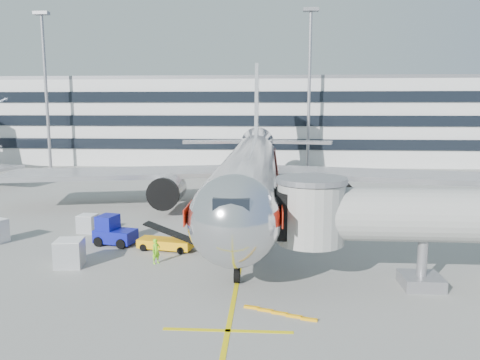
# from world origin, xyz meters

# --- Properties ---
(ground) EXTENTS (180.00, 180.00, 0.00)m
(ground) POSITION_xyz_m (0.00, 0.00, 0.00)
(ground) COLOR gray
(ground) RESTS_ON ground
(lead_in_line) EXTENTS (0.25, 70.00, 0.01)m
(lead_in_line) POSITION_xyz_m (0.00, 10.00, 0.01)
(lead_in_line) COLOR #DBC50B
(lead_in_line) RESTS_ON ground
(stop_bar) EXTENTS (6.00, 0.25, 0.01)m
(stop_bar) POSITION_xyz_m (0.00, -14.00, 0.01)
(stop_bar) COLOR #DBC50B
(stop_bar) RESTS_ON ground
(main_jet) EXTENTS (50.95, 48.70, 16.06)m
(main_jet) POSITION_xyz_m (0.00, 11.72, 4.23)
(main_jet) COLOR silver
(main_jet) RESTS_ON ground
(jet_bridge) EXTENTS (17.80, 4.50, 7.00)m
(jet_bridge) POSITION_xyz_m (12.18, -8.00, 3.87)
(jet_bridge) COLOR silver
(jet_bridge) RESTS_ON ground
(terminal) EXTENTS (150.00, 24.25, 15.60)m
(terminal) POSITION_xyz_m (0.00, 57.95, 7.80)
(terminal) COLOR silver
(terminal) RESTS_ON ground
(light_mast_west) EXTENTS (2.40, 1.20, 25.45)m
(light_mast_west) POSITION_xyz_m (-35.00, 42.00, 14.88)
(light_mast_west) COLOR gray
(light_mast_west) RESTS_ON ground
(light_mast_centre) EXTENTS (2.40, 1.20, 25.45)m
(light_mast_centre) POSITION_xyz_m (8.00, 42.00, 14.88)
(light_mast_centre) COLOR gray
(light_mast_centre) RESTS_ON ground
(belt_loader) EXTENTS (4.21, 2.12, 1.96)m
(belt_loader) POSITION_xyz_m (-5.57, -1.96, 0.56)
(belt_loader) COLOR #F9A80A
(belt_loader) RESTS_ON ground
(baggage_tug) EXTENTS (3.24, 2.44, 2.20)m
(baggage_tug) POSITION_xyz_m (-9.77, -0.83, 0.96)
(baggage_tug) COLOR #0D1392
(baggage_tug) RESTS_ON ground
(cargo_container_right) EXTENTS (1.51, 1.51, 1.46)m
(cargo_container_right) POSITION_xyz_m (-13.04, 2.48, 0.73)
(cargo_container_right) COLOR silver
(cargo_container_right) RESTS_ON ground
(cargo_container_front) EXTENTS (1.87, 1.87, 1.76)m
(cargo_container_front) POSITION_xyz_m (-10.94, -5.81, 0.89)
(cargo_container_front) COLOR silver
(cargo_container_front) RESTS_ON ground
(ramp_worker) EXTENTS (0.70, 0.71, 1.65)m
(ramp_worker) POSITION_xyz_m (-5.52, -4.93, 0.83)
(ramp_worker) COLOR #7FED19
(ramp_worker) RESTS_ON ground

